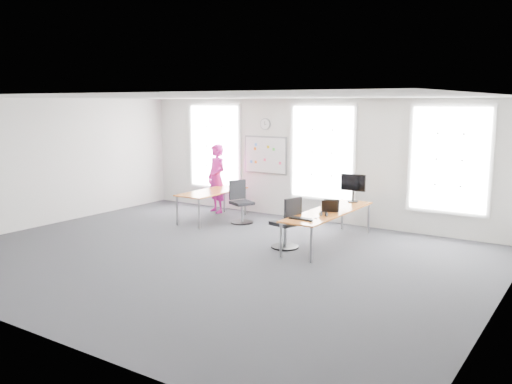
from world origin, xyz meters
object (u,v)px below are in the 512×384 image
Objects in this scene: desk_right at (329,213)px; keyboard at (301,219)px; monitor at (353,185)px; chair_right at (287,226)px; person at (217,178)px; chair_left at (241,204)px; desk_left at (212,193)px; headphones at (323,214)px.

desk_right is 6.51× the size of keyboard.
keyboard is at bearing -94.97° from desk_right.
keyboard is at bearing -96.27° from monitor.
chair_right is 4.03m from person.
chair_right is at bearing -98.71° from chair_left.
desk_right is 3.50m from desk_left.
keyboard is at bearing -100.25° from headphones.
monitor reaches higher than keyboard.
desk_left is at bearing 124.06° from chair_left.
chair_left reaches higher than keyboard.
chair_left is (-2.14, 1.42, -0.01)m from chair_right.
headphones reaches higher than desk_left.
monitor reaches higher than desk_right.
chair_right is 1.66× the size of monitor.
person is at bearing 146.85° from keyboard.
chair_left is 0.57× the size of person.
monitor reaches higher than headphones.
desk_right is 1.44× the size of desk_left.
chair_right is (2.91, -1.29, -0.21)m from desk_left.
desk_left is 3.71m from keyboard.
headphones is 0.25× the size of monitor.
headphones is (3.59, -1.07, 0.07)m from desk_left.
person is at bearing 86.21° from chair_left.
person reaches higher than desk_left.
headphones is 1.77m from monitor.
desk_left is 0.81m from chair_left.
desk_left reaches higher than desk_right.
headphones is at bearing 122.69° from chair_right.
person is at bearing 161.16° from desk_right.
desk_right is 1.27m from monitor.
headphones is (2.82, -1.19, 0.29)m from chair_left.
desk_right is 17.91× the size of headphones.
keyboard is 0.70× the size of monitor.
keyboard is 0.55m from headphones.
chair_right reaches higher than keyboard.
desk_right is at bearing 118.09° from headphones.
monitor is (3.46, 0.66, 0.41)m from desk_left.
monitor is (0.00, 1.20, 0.42)m from desk_right.
chair_right is at bearing 146.94° from keyboard.
desk_right is 1.58× the size of person.
chair_right is 1.01× the size of chair_left.
chair_left is at bearing -172.60° from monitor.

